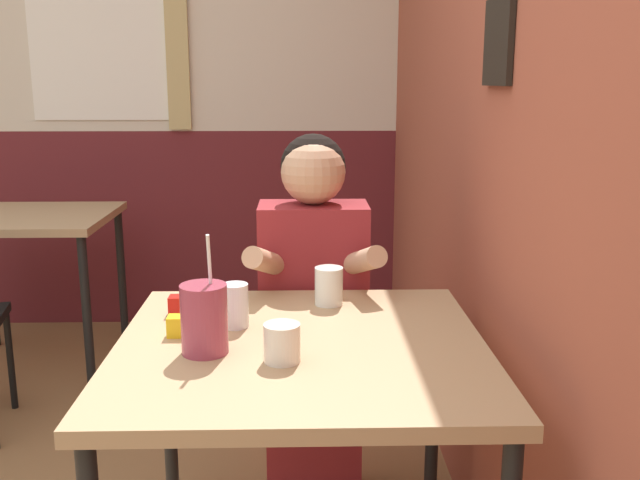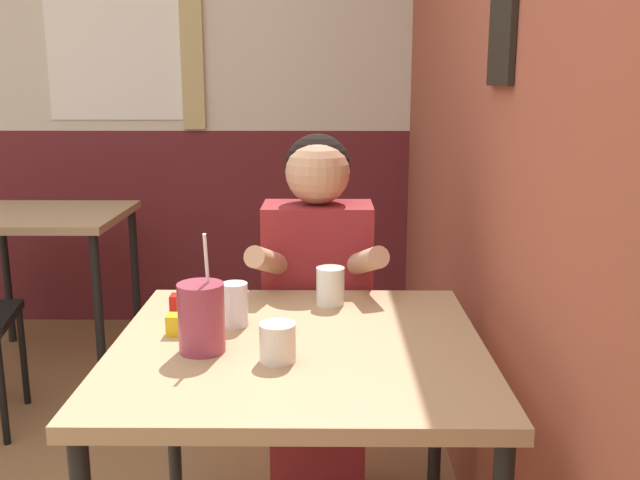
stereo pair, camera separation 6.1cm
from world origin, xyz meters
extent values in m
cube|color=#9E4C38|center=(1.30, 1.33, 1.35)|extent=(0.06, 4.67, 2.70)
cube|color=black|center=(1.26, 0.61, 1.47)|extent=(0.02, 0.24, 0.23)
cube|color=maroon|center=(0.00, 2.70, 0.55)|extent=(5.54, 0.06, 1.10)
cube|color=white|center=(-0.34, 2.66, 1.55)|extent=(0.73, 0.01, 0.78)
cube|color=tan|center=(0.09, 2.65, 1.55)|extent=(0.12, 0.02, 0.88)
cube|color=tan|center=(0.74, 0.31, 0.74)|extent=(0.88, 0.86, 0.04)
cylinder|color=black|center=(0.34, 0.70, 0.36)|extent=(0.04, 0.04, 0.73)
cylinder|color=black|center=(1.14, 0.70, 0.36)|extent=(0.04, 0.04, 0.73)
cube|color=tan|center=(-0.54, 2.00, 0.74)|extent=(0.76, 0.70, 0.04)
cylinder|color=black|center=(-0.20, 1.69, 0.36)|extent=(0.04, 0.04, 0.73)
cylinder|color=black|center=(-0.20, 2.31, 0.36)|extent=(0.04, 0.04, 0.73)
cylinder|color=black|center=(-0.49, 1.56, 0.22)|extent=(0.03, 0.03, 0.43)
cube|color=maroon|center=(0.78, 0.88, 0.23)|extent=(0.31, 0.20, 0.47)
cube|color=maroon|center=(0.78, 0.88, 0.73)|extent=(0.34, 0.20, 0.53)
sphere|color=black|center=(0.78, 0.90, 1.11)|extent=(0.20, 0.20, 0.20)
sphere|color=tan|center=(0.78, 0.88, 1.10)|extent=(0.20, 0.20, 0.20)
cylinder|color=tan|center=(0.65, 0.74, 0.85)|extent=(0.14, 0.27, 0.15)
cylinder|color=tan|center=(0.92, 0.74, 0.85)|extent=(0.14, 0.27, 0.15)
cylinder|color=#99384C|center=(0.52, 0.25, 0.84)|extent=(0.11, 0.11, 0.16)
cylinder|color=white|center=(0.54, 0.25, 0.97)|extent=(0.01, 0.04, 0.14)
cylinder|color=silver|center=(0.58, 0.43, 0.82)|extent=(0.07, 0.07, 0.11)
cylinder|color=silver|center=(0.82, 0.60, 0.82)|extent=(0.08, 0.08, 0.11)
cylinder|color=silver|center=(0.70, 0.19, 0.81)|extent=(0.08, 0.08, 0.09)
cube|color=#B7140F|center=(0.42, 0.53, 0.79)|extent=(0.06, 0.04, 0.05)
cube|color=yellow|center=(0.45, 0.36, 0.79)|extent=(0.06, 0.04, 0.05)
camera|label=1|loc=(0.75, -1.30, 1.37)|focal=40.00mm
camera|label=2|loc=(0.81, -1.30, 1.37)|focal=40.00mm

